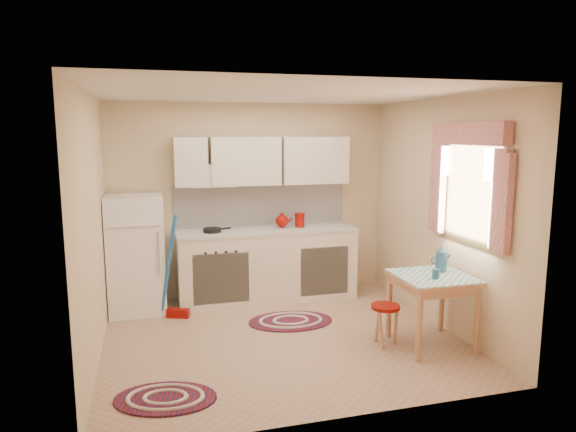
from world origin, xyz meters
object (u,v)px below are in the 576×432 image
object	(u,v)px
fridge	(136,254)
base_cabinets	(267,265)
stool	(385,325)
table	(431,311)

from	to	relation	value
fridge	base_cabinets	world-z (taller)	fridge
base_cabinets	stool	world-z (taller)	base_cabinets
base_cabinets	stool	bearing A→B (deg)	-65.12
base_cabinets	stool	distance (m)	1.94
base_cabinets	fridge	bearing A→B (deg)	-178.21
fridge	stool	size ratio (longest dim) A/B	3.33
base_cabinets	stool	size ratio (longest dim) A/B	5.36
table	stool	xyz separation A→B (m)	(-0.44, 0.12, -0.15)
fridge	base_cabinets	xyz separation A→B (m)	(1.60, 0.05, -0.26)
fridge	base_cabinets	bearing A→B (deg)	1.79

